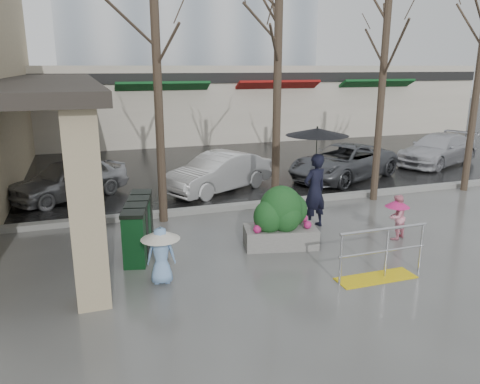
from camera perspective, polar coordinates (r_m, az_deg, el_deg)
ground at (r=9.93m, az=5.96°, el=-8.63°), size 120.00×120.00×0.00m
street_asphalt at (r=30.73m, az=-11.43°, el=7.38°), size 120.00×36.00×0.01m
curb at (r=13.41m, az=-1.13°, el=-1.83°), size 120.00×0.30×0.15m
canopy_slab at (r=16.26m, az=-22.59°, el=12.74°), size 2.80×18.00×0.25m
pillar_front at (r=8.05m, az=-18.22°, el=-1.78°), size 0.55×0.55×3.50m
pillar_back at (r=14.40m, az=-18.71°, el=5.40°), size 0.55×0.55×3.50m
storefront_row at (r=26.92m, az=-6.18°, el=10.84°), size 34.00×6.74×4.00m
handrail at (r=9.47m, az=16.68°, el=-7.95°), size 1.90×0.50×1.03m
tree_west at (r=12.03m, az=-10.36°, el=20.14°), size 3.20×3.20×6.80m
tree_midwest at (r=12.93m, az=4.75°, el=20.62°), size 3.20×3.20×7.00m
tree_mideast at (r=14.51m, az=17.39°, el=17.93°), size 3.20×3.20×6.50m
woman at (r=11.75m, az=9.22°, el=3.10°), size 1.55×1.55×2.57m
child_pink at (r=11.62m, az=18.55°, el=-2.58°), size 0.64×0.58×1.08m
child_blue at (r=8.90m, az=-9.63°, el=-6.84°), size 0.74×0.74×1.11m
planter at (r=10.59m, az=5.00°, el=-3.14°), size 1.76×1.14×1.42m
news_boxes at (r=10.53m, az=-12.25°, el=-4.10°), size 0.93×2.12×1.16m
car_a at (r=15.34m, az=-20.13°, el=1.56°), size 3.90×3.29×1.26m
car_b at (r=15.25m, az=-2.65°, el=2.40°), size 4.01×2.95×1.26m
car_c at (r=17.31m, az=12.46°, el=3.59°), size 4.99×3.78×1.26m
car_d at (r=21.13m, az=22.97°, el=4.79°), size 4.69×3.25×1.26m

